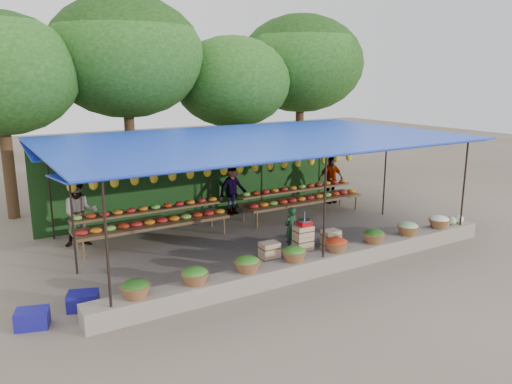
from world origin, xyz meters
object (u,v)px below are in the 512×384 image
weighing_scale (304,222)px  blue_crate_front (83,301)px  blue_crate_back (32,319)px  crate_counter (302,244)px  vendor_seated (291,228)px

weighing_scale → blue_crate_front: size_ratio=0.64×
weighing_scale → blue_crate_back: 6.44m
crate_counter → blue_crate_front: bearing=-177.9°
blue_crate_back → vendor_seated: bearing=26.1°
crate_counter → vendor_seated: size_ratio=2.08×
blue_crate_back → blue_crate_front: bearing=33.1°
blue_crate_front → crate_counter: bearing=22.6°
weighing_scale → blue_crate_back: bearing=-175.8°
vendor_seated → blue_crate_back: bearing=0.8°
crate_counter → weighing_scale: size_ratio=6.44×
weighing_scale → blue_crate_front: bearing=-177.9°
vendor_seated → blue_crate_back: vendor_seated is taller
blue_crate_front → blue_crate_back: size_ratio=1.02×
vendor_seated → blue_crate_front: (-5.40, -0.72, -0.40)m
blue_crate_front → blue_crate_back: 0.98m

